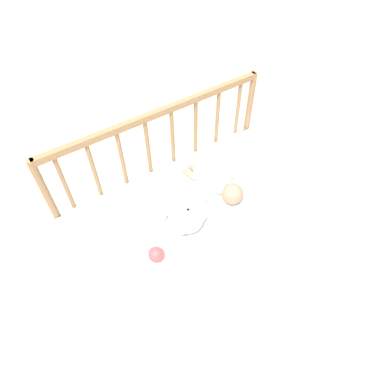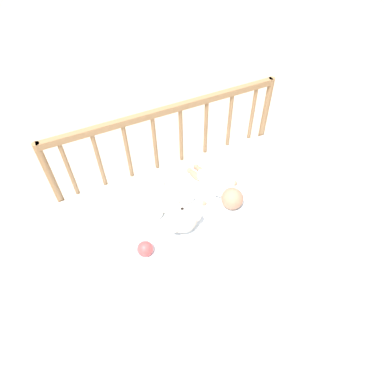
% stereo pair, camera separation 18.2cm
% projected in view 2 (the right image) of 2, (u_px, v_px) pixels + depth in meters
% --- Properties ---
extents(ground_plane, '(12.00, 12.00, 0.00)m').
position_uv_depth(ground_plane, '(193.00, 243.00, 2.18)').
color(ground_plane, '#C6B293').
extents(crib_mattress, '(1.33, 0.60, 0.43)m').
position_uv_depth(crib_mattress, '(193.00, 223.00, 2.02)').
color(crib_mattress, silver).
rests_on(crib_mattress, ground_plane).
extents(crib_rail, '(1.33, 0.04, 0.83)m').
position_uv_depth(crib_rail, '(168.00, 143.00, 1.93)').
color(crib_rail, '#997047').
rests_on(crib_rail, ground_plane).
extents(blanket, '(0.81, 0.52, 0.01)m').
position_uv_depth(blanket, '(189.00, 199.00, 1.86)').
color(blanket, white).
rests_on(blanket, crib_mattress).
extents(teddy_bear, '(0.31, 0.46, 0.15)m').
position_uv_depth(teddy_bear, '(173.00, 207.00, 1.75)').
color(teddy_bear, silver).
rests_on(teddy_bear, crib_mattress).
extents(baby, '(0.27, 0.41, 0.12)m').
position_uv_depth(baby, '(218.00, 188.00, 1.86)').
color(baby, white).
rests_on(baby, crib_mattress).
extents(toy_ball, '(0.08, 0.08, 0.08)m').
position_uv_depth(toy_ball, '(145.00, 249.00, 1.62)').
color(toy_ball, '#DB4C4C').
rests_on(toy_ball, crib_mattress).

